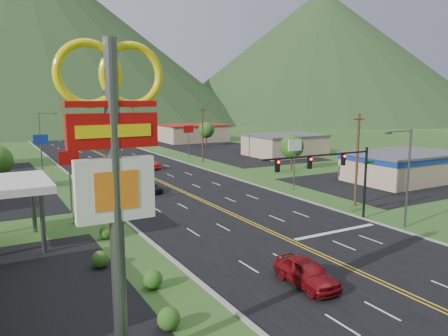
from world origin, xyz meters
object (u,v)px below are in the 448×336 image
traffic_signal (335,168)px  car_red_near (306,273)px  streetlight_west (42,133)px  streetlight_east (406,171)px  pylon_sign (114,158)px  car_red_far (152,165)px  car_dark_mid (150,187)px

traffic_signal → car_red_near: bearing=-139.7°
traffic_signal → streetlight_west: bearing=108.0°
streetlight_east → pylon_sign: bearing=-164.2°
car_red_near → car_red_far: (7.06, 47.22, -0.20)m
streetlight_west → car_red_near: size_ratio=1.79×
streetlight_east → traffic_signal: bearing=139.6°
car_red_near → streetlight_west: bearing=98.3°
streetlight_west → streetlight_east: bearing=-69.1°
streetlight_west → car_red_near: (7.21, -65.30, -4.33)m
streetlight_east → car_red_far: size_ratio=2.25×
pylon_sign → car_red_far: 54.32m
traffic_signal → car_red_near: traffic_signal is taller
traffic_signal → car_dark_mid: 24.08m
car_dark_mid → traffic_signal: bearing=-73.4°
car_red_near → car_dark_mid: bearing=90.6°
pylon_sign → traffic_signal: pylon_sign is taller
pylon_sign → streetlight_east: 29.58m
streetlight_east → streetlight_west: bearing=110.9°
streetlight_west → car_red_far: size_ratio=2.25×
pylon_sign → car_dark_mid: 36.92m
streetlight_east → car_red_far: (-8.60, 41.92, -4.52)m
streetlight_east → car_red_near: 17.08m
pylon_sign → car_dark_mid: (13.33, 33.32, -8.67)m
streetlight_east → car_red_near: streetlight_east is taller
car_red_near → traffic_signal: bearing=42.4°
traffic_signal → car_red_far: traffic_signal is taller
pylon_sign → car_red_near: pylon_sign is taller
pylon_sign → streetlight_east: size_ratio=1.56×
car_red_far → car_dark_mid: bearing=63.5°
car_dark_mid → car_red_far: (6.26, 16.60, 0.02)m
pylon_sign → car_red_near: bearing=12.2°
traffic_signal → car_red_far: bearing=95.9°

